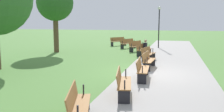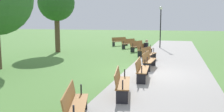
{
  "view_description": "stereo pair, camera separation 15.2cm",
  "coord_description": "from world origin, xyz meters",
  "px_view_note": "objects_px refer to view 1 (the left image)",
  "views": [
    {
      "loc": [
        11.73,
        1.29,
        2.54
      ],
      "look_at": [
        -0.0,
        -1.81,
        0.8
      ],
      "focal_mm": 38.55,
      "sensor_mm": 36.0,
      "label": 1
    },
    {
      "loc": [
        11.69,
        1.44,
        2.54
      ],
      "look_at": [
        -0.0,
        -1.81,
        0.8
      ],
      "focal_mm": 38.55,
      "sensor_mm": 36.0,
      "label": 2
    }
  ],
  "objects_px": {
    "bench_7": "(123,82)",
    "bench_8": "(78,104)",
    "bench_4": "(148,54)",
    "bench_0": "(118,41)",
    "bench_5": "(148,60)",
    "tree_1": "(55,3)",
    "bench_3": "(143,49)",
    "bench_6": "(142,69)",
    "bench_2": "(136,46)",
    "lamp_post": "(159,19)",
    "person_seated": "(146,47)",
    "bench_1": "(128,43)"
  },
  "relations": [
    {
      "from": "bench_0",
      "to": "bench_2",
      "type": "height_order",
      "value": "same"
    },
    {
      "from": "bench_1",
      "to": "lamp_post",
      "type": "distance_m",
      "value": 3.8
    },
    {
      "from": "bench_4",
      "to": "bench_0",
      "type": "bearing_deg",
      "value": -145.22
    },
    {
      "from": "bench_3",
      "to": "lamp_post",
      "type": "distance_m",
      "value": 6.18
    },
    {
      "from": "bench_6",
      "to": "bench_2",
      "type": "bearing_deg",
      "value": -173.08
    },
    {
      "from": "bench_8",
      "to": "bench_2",
      "type": "bearing_deg",
      "value": 166.01
    },
    {
      "from": "person_seated",
      "to": "lamp_post",
      "type": "bearing_deg",
      "value": -167.99
    },
    {
      "from": "tree_1",
      "to": "lamp_post",
      "type": "xyz_separation_m",
      "value": [
        -5.62,
        8.02,
        -1.25
      ]
    },
    {
      "from": "bench_2",
      "to": "lamp_post",
      "type": "height_order",
      "value": "lamp_post"
    },
    {
      "from": "bench_5",
      "to": "bench_7",
      "type": "bearing_deg",
      "value": 0.02
    },
    {
      "from": "bench_5",
      "to": "bench_7",
      "type": "xyz_separation_m",
      "value": [
        5.12,
        -0.31,
        0.0
      ]
    },
    {
      "from": "bench_5",
      "to": "bench_6",
      "type": "height_order",
      "value": "same"
    },
    {
      "from": "bench_5",
      "to": "bench_8",
      "type": "distance_m",
      "value": 7.68
    },
    {
      "from": "tree_1",
      "to": "lamp_post",
      "type": "distance_m",
      "value": 9.87
    },
    {
      "from": "bench_8",
      "to": "tree_1",
      "type": "bearing_deg",
      "value": -167.7
    },
    {
      "from": "person_seated",
      "to": "lamp_post",
      "type": "relative_size",
      "value": 0.3
    },
    {
      "from": "bench_0",
      "to": "person_seated",
      "type": "relative_size",
      "value": 1.45
    },
    {
      "from": "bench_3",
      "to": "bench_5",
      "type": "relative_size",
      "value": 1.02
    },
    {
      "from": "bench_1",
      "to": "bench_8",
      "type": "bearing_deg",
      "value": 38.37
    },
    {
      "from": "bench_0",
      "to": "bench_5",
      "type": "bearing_deg",
      "value": 59.24
    },
    {
      "from": "lamp_post",
      "to": "bench_2",
      "type": "bearing_deg",
      "value": -26.6
    },
    {
      "from": "bench_0",
      "to": "bench_2",
      "type": "relative_size",
      "value": 0.93
    },
    {
      "from": "bench_5",
      "to": "bench_8",
      "type": "bearing_deg",
      "value": -3.45
    },
    {
      "from": "person_seated",
      "to": "lamp_post",
      "type": "distance_m",
      "value": 5.94
    },
    {
      "from": "bench_3",
      "to": "person_seated",
      "type": "height_order",
      "value": "person_seated"
    },
    {
      "from": "bench_7",
      "to": "bench_8",
      "type": "distance_m",
      "value": 2.57
    },
    {
      "from": "bench_2",
      "to": "lamp_post",
      "type": "relative_size",
      "value": 0.47
    },
    {
      "from": "bench_0",
      "to": "bench_3",
      "type": "relative_size",
      "value": 0.91
    },
    {
      "from": "lamp_post",
      "to": "bench_7",
      "type": "bearing_deg",
      "value": -0.42
    },
    {
      "from": "person_seated",
      "to": "lamp_post",
      "type": "height_order",
      "value": "lamp_post"
    },
    {
      "from": "bench_3",
      "to": "tree_1",
      "type": "height_order",
      "value": "tree_1"
    },
    {
      "from": "bench_3",
      "to": "bench_7",
      "type": "xyz_separation_m",
      "value": [
        10.17,
        0.62,
        0.0
      ]
    },
    {
      "from": "bench_7",
      "to": "lamp_post",
      "type": "xyz_separation_m",
      "value": [
        -15.86,
        0.12,
        2.31
      ]
    },
    {
      "from": "tree_1",
      "to": "bench_8",
      "type": "bearing_deg",
      "value": 29.76
    },
    {
      "from": "bench_0",
      "to": "bench_2",
      "type": "xyz_separation_m",
      "value": [
        4.38,
        2.66,
        0.0
      ]
    },
    {
      "from": "bench_5",
      "to": "person_seated",
      "type": "distance_m",
      "value": 5.27
    },
    {
      "from": "bench_8",
      "to": "person_seated",
      "type": "bearing_deg",
      "value": 161.62
    },
    {
      "from": "bench_4",
      "to": "bench_7",
      "type": "distance_m",
      "value": 7.68
    },
    {
      "from": "bench_6",
      "to": "bench_7",
      "type": "relative_size",
      "value": 0.98
    },
    {
      "from": "bench_3",
      "to": "bench_8",
      "type": "relative_size",
      "value": 1.0
    },
    {
      "from": "bench_0",
      "to": "tree_1",
      "type": "distance_m",
      "value": 8.45
    },
    {
      "from": "bench_2",
      "to": "bench_4",
      "type": "xyz_separation_m",
      "value": [
        4.9,
        1.53,
        0.0
      ]
    },
    {
      "from": "bench_0",
      "to": "lamp_post",
      "type": "xyz_separation_m",
      "value": [
        1.09,
        4.31,
        2.31
      ]
    },
    {
      "from": "bench_7",
      "to": "bench_8",
      "type": "height_order",
      "value": "same"
    },
    {
      "from": "bench_0",
      "to": "person_seated",
      "type": "xyz_separation_m",
      "value": [
        6.61,
        3.78,
        0.16
      ]
    },
    {
      "from": "bench_6",
      "to": "tree_1",
      "type": "relative_size",
      "value": 0.34
    },
    {
      "from": "bench_1",
      "to": "person_seated",
      "type": "relative_size",
      "value": 1.52
    },
    {
      "from": "person_seated",
      "to": "tree_1",
      "type": "height_order",
      "value": "tree_1"
    },
    {
      "from": "bench_5",
      "to": "lamp_post",
      "type": "distance_m",
      "value": 10.98
    },
    {
      "from": "bench_0",
      "to": "bench_5",
      "type": "distance_m",
      "value": 12.66
    }
  ]
}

